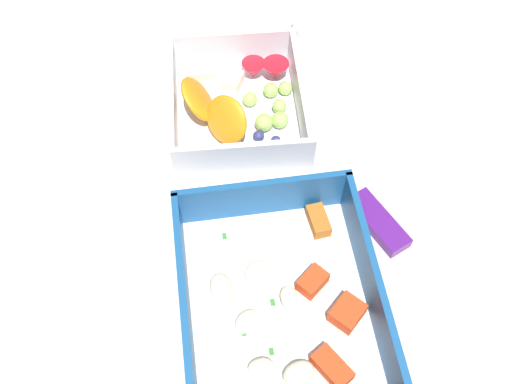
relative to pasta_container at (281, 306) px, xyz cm
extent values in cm
cube|color=beige|center=(-10.17, -0.51, -2.62)|extent=(80.00, 80.00, 2.00)
cube|color=white|center=(-0.21, -0.06, -1.32)|extent=(21.83, 17.18, 0.60)
cube|color=#19518C|center=(-10.50, 0.35, 1.38)|extent=(1.25, 16.36, 4.81)
cube|color=#19518C|center=(0.10, 7.81, 1.38)|extent=(20.00, 1.39, 4.81)
cube|color=#19518C|center=(-0.52, -7.93, 1.38)|extent=(20.00, 1.39, 4.81)
ellipsoid|color=beige|center=(-0.69, 0.91, -0.25)|extent=(2.23, 1.57, 1.10)
ellipsoid|color=beige|center=(4.80, -2.59, -0.25)|extent=(1.63, 2.26, 1.10)
ellipsoid|color=beige|center=(-2.53, -4.69, -0.02)|extent=(3.09, 2.35, 1.43)
ellipsoid|color=beige|center=(0.78, -3.05, -0.16)|extent=(2.85, 2.98, 1.22)
ellipsoid|color=beige|center=(5.84, 0.25, -0.09)|extent=(2.55, 3.08, 1.32)
ellipsoid|color=beige|center=(-3.69, -1.41, -0.16)|extent=(2.82, 2.99, 1.22)
cube|color=red|center=(-1.79, 3.24, -0.30)|extent=(3.02, 3.16, 1.44)
cube|color=red|center=(5.81, 3.03, -0.37)|extent=(3.88, 3.29, 1.29)
cube|color=red|center=(1.58, 5.46, -0.26)|extent=(3.54, 3.58, 1.52)
cube|color=#AD5B1E|center=(-7.75, 5.22, -0.36)|extent=(3.22, 1.83, 1.31)
cube|color=#387A33|center=(-8.04, -3.62, -0.92)|extent=(0.60, 0.40, 0.20)
cube|color=#387A33|center=(1.44, -3.43, -0.92)|extent=(0.60, 0.40, 0.20)
cube|color=#387A33|center=(-0.78, -0.22, -0.92)|extent=(0.60, 0.40, 0.20)
cube|color=#387A33|center=(3.48, -1.47, -0.92)|extent=(0.60, 0.40, 0.20)
cube|color=white|center=(-22.76, 0.06, -1.32)|extent=(17.18, 15.30, 0.60)
cube|color=white|center=(-30.39, 0.79, 1.09)|extent=(1.91, 13.85, 4.21)
cube|color=white|center=(-15.12, -0.66, 1.09)|extent=(1.91, 13.85, 4.21)
cube|color=white|center=(-22.13, 6.66, 1.09)|extent=(14.73, 1.99, 4.21)
cube|color=white|center=(-23.38, -6.53, 1.09)|extent=(14.73, 1.99, 4.21)
ellipsoid|color=orange|center=(-23.03, -3.91, 1.56)|extent=(5.28, 4.36, 4.95)
ellipsoid|color=orange|center=(-19.68, -1.48, 1.65)|extent=(6.20, 5.92, 5.14)
cube|color=#F4EACC|center=(-26.52, 0.18, -0.25)|extent=(3.18, 2.94, 1.54)
cube|color=#F4EACC|center=(-28.30, -3.02, -0.05)|extent=(2.88, 3.56, 1.94)
sphere|color=#9ECC60|center=(-23.66, 1.60, -0.22)|extent=(1.60, 1.60, 1.60)
sphere|color=#9ECC60|center=(-24.54, 5.66, -0.24)|extent=(1.55, 1.55, 1.55)
sphere|color=#9ECC60|center=(-20.08, 2.44, -0.06)|extent=(1.92, 1.92, 1.92)
sphere|color=#9ECC60|center=(-22.13, 4.50, -0.24)|extent=(1.55, 1.55, 1.55)
sphere|color=#9ECC60|center=(-20.16, 4.14, -0.12)|extent=(1.80, 1.80, 1.80)
sphere|color=#9ECC60|center=(-24.50, 4.03, -0.19)|extent=(1.66, 1.66, 1.66)
cone|color=red|center=(-26.86, 5.05, 0.14)|extent=(2.89, 2.89, 2.31)
cone|color=red|center=(-27.59, 2.70, 0.03)|extent=(2.61, 2.61, 2.09)
sphere|color=navy|center=(-15.68, 4.89, -0.55)|extent=(0.93, 0.93, 0.93)
sphere|color=navy|center=(-15.91, 2.65, -0.53)|extent=(0.97, 0.97, 0.97)
sphere|color=navy|center=(-16.63, 1.39, -0.43)|extent=(1.18, 1.18, 1.18)
sphere|color=navy|center=(-17.86, 3.25, -0.49)|extent=(1.06, 1.06, 1.06)
sphere|color=navy|center=(-18.74, 1.62, -0.43)|extent=(1.18, 1.18, 1.18)
sphere|color=navy|center=(-17.27, 2.24, -0.55)|extent=(0.94, 0.94, 0.94)
cube|color=#51197A|center=(-6.97, 10.88, -1.02)|extent=(7.39, 4.83, 1.20)
cylinder|color=white|center=(-33.96, 10.56, -0.84)|extent=(4.04, 4.04, 1.55)
camera|label=1|loc=(19.29, -5.70, 47.91)|focal=42.24mm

